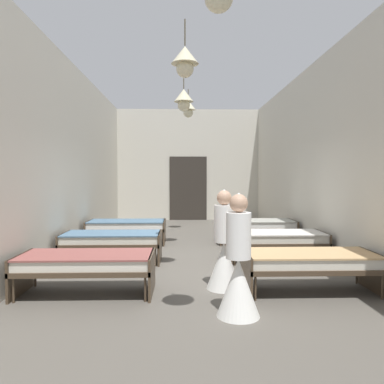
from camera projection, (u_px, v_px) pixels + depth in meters
ground_plane at (194, 264)px, 7.12m from camera, size 5.92×13.93×0.10m
room_shell at (193, 157)px, 8.24m from camera, size 5.72×13.53×4.18m
bed_left_row_0 at (86, 263)px, 5.15m from camera, size 1.90×0.84×0.57m
bed_right_row_0 at (310, 262)px, 5.25m from camera, size 1.90×0.84×0.57m
bed_left_row_1 at (112, 240)px, 7.05m from camera, size 1.90×0.84×0.57m
bed_right_row_1 at (276, 239)px, 7.15m from camera, size 1.90×0.84×0.57m
bed_left_row_2 at (127, 226)px, 8.95m from camera, size 1.90×0.84×0.57m
bed_right_row_2 at (256, 225)px, 9.04m from camera, size 1.90×0.84×0.57m
nurse_near_aisle at (224, 253)px, 5.39m from camera, size 0.52×0.52×1.49m
nurse_mid_aisle at (238, 272)px, 4.33m from camera, size 0.52×0.52×1.49m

